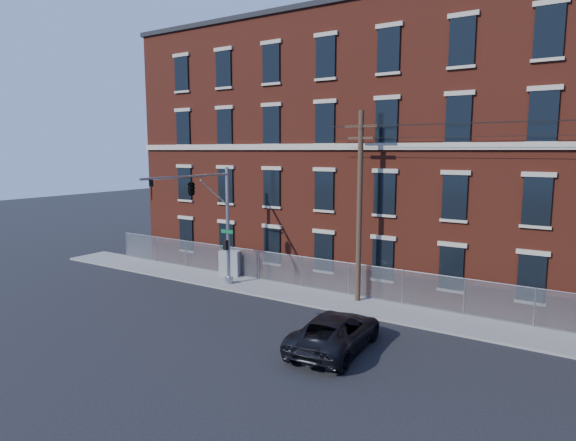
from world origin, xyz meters
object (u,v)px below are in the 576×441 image
(traffic_signal_mast, at_px, (200,200))
(utility_cabinet, at_px, (230,263))
(utility_pole_near, at_px, (360,204))
(pickup_truck, at_px, (335,332))

(traffic_signal_mast, height_order, utility_cabinet, traffic_signal_mast)
(utility_pole_near, height_order, pickup_truck, utility_pole_near)
(utility_cabinet, bearing_deg, utility_pole_near, -18.91)
(utility_cabinet, bearing_deg, pickup_truck, -47.60)
(traffic_signal_mast, distance_m, pickup_truck, 11.29)
(utility_pole_near, distance_m, utility_cabinet, 10.15)
(traffic_signal_mast, relative_size, pickup_truck, 1.29)
(traffic_signal_mast, relative_size, utility_cabinet, 4.32)
(utility_pole_near, height_order, utility_cabinet, utility_pole_near)
(utility_pole_near, bearing_deg, pickup_truck, -73.28)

